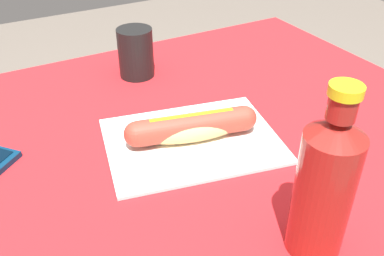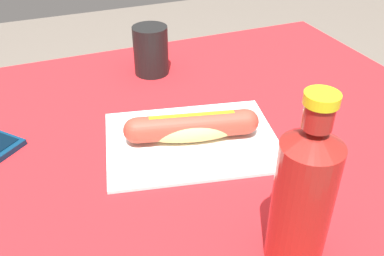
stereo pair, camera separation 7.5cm
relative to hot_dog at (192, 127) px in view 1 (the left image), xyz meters
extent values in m
cylinder|color=brown|center=(0.43, 0.34, -0.41)|extent=(0.07, 0.07, 0.70)
cube|color=brown|center=(0.03, -0.01, -0.05)|extent=(0.97, 0.86, 0.03)
cube|color=red|center=(0.03, -0.01, -0.03)|extent=(1.03, 0.92, 0.00)
cube|color=white|center=(0.00, 0.00, -0.03)|extent=(0.34, 0.28, 0.01)
ellipsoid|color=#E5BC75|center=(0.00, 0.00, 0.00)|extent=(0.19, 0.10, 0.05)
cylinder|color=#A83D2D|center=(0.00, 0.00, 0.00)|extent=(0.20, 0.09, 0.05)
sphere|color=#A83D2D|center=(0.09, -0.02, 0.00)|extent=(0.04, 0.04, 0.04)
sphere|color=#A83D2D|center=(-0.09, 0.02, 0.00)|extent=(0.04, 0.04, 0.04)
cube|color=yellow|center=(0.00, 0.00, 0.02)|extent=(0.15, 0.04, 0.00)
cylinder|color=maroon|center=(0.02, -0.28, 0.06)|extent=(0.07, 0.07, 0.18)
cone|color=maroon|center=(0.02, -0.28, 0.15)|extent=(0.07, 0.07, 0.02)
cylinder|color=maroon|center=(0.02, -0.28, 0.18)|extent=(0.03, 0.03, 0.03)
cylinder|color=yellow|center=(0.02, -0.28, 0.20)|extent=(0.04, 0.04, 0.01)
cylinder|color=black|center=(0.02, 0.29, 0.02)|extent=(0.08, 0.08, 0.11)
camera|label=1|loc=(-0.30, -0.55, 0.41)|focal=40.28mm
camera|label=2|loc=(-0.23, -0.58, 0.41)|focal=40.28mm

